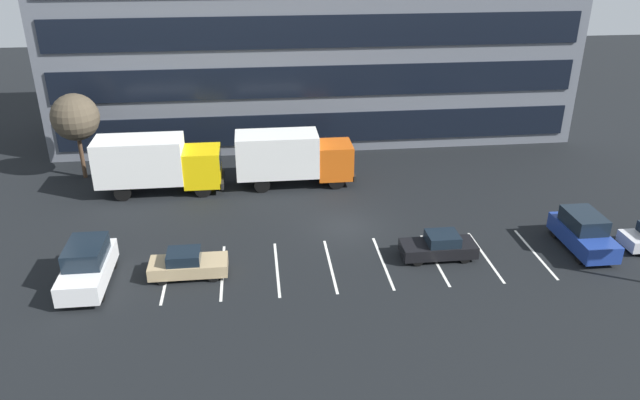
% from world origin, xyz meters
% --- Properties ---
extents(ground_plane, '(120.00, 120.00, 0.00)m').
position_xyz_m(ground_plane, '(0.00, 0.00, 0.00)').
color(ground_plane, black).
extents(office_building, '(40.58, 10.66, 18.00)m').
position_xyz_m(office_building, '(0.00, 17.95, 9.00)').
color(office_building, slate).
rests_on(office_building, ground_plane).
extents(lot_markings, '(19.74, 5.40, 0.01)m').
position_xyz_m(lot_markings, '(0.00, -4.37, 0.00)').
color(lot_markings, silver).
rests_on(lot_markings, ground_plane).
extents(box_truck_orange, '(7.90, 2.62, 3.66)m').
position_xyz_m(box_truck_orange, '(-2.60, 6.60, 2.06)').
color(box_truck_orange, '#D85914').
rests_on(box_truck_orange, ground_plane).
extents(box_truck_yellow, '(8.11, 2.68, 3.76)m').
position_xyz_m(box_truck_yellow, '(-11.48, 6.31, 2.12)').
color(box_truck_yellow, yellow).
rests_on(box_truck_yellow, ground_plane).
extents(suv_navy, '(1.92, 4.54, 2.05)m').
position_xyz_m(suv_navy, '(12.52, -4.08, 0.99)').
color(suv_navy, navy).
rests_on(suv_navy, ground_plane).
extents(suv_white, '(2.02, 4.76, 2.15)m').
position_xyz_m(suv_white, '(-13.50, -4.75, 1.04)').
color(suv_white, white).
rests_on(suv_white, ground_plane).
extents(sedan_black, '(3.96, 1.66, 1.42)m').
position_xyz_m(sedan_black, '(4.45, -4.17, 0.67)').
color(sedan_black, black).
rests_on(sedan_black, ground_plane).
extents(sedan_tan, '(3.92, 1.64, 1.40)m').
position_xyz_m(sedan_tan, '(-8.70, -4.52, 0.66)').
color(sedan_tan, tan).
rests_on(sedan_tan, ground_plane).
extents(bare_tree, '(3.18, 3.18, 5.97)m').
position_xyz_m(bare_tree, '(-17.00, 9.51, 4.36)').
color(bare_tree, '#473323').
rests_on(bare_tree, ground_plane).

